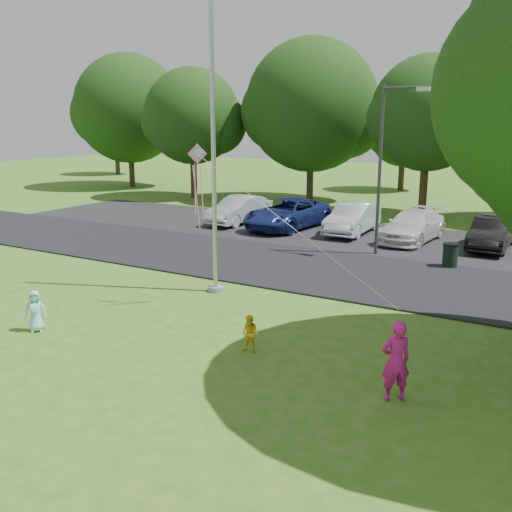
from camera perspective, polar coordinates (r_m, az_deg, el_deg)
The scene contains 12 objects.
ground at distance 12.38m, azimuth -3.51°, elevation -11.81°, with size 120.00×120.00×0.00m, color #3B6B1C.
park_road at distance 20.04m, azimuth 10.83°, elevation -1.96°, with size 60.00×6.00×0.06m, color black.
parking_strip at distance 26.11m, azimuth 15.59°, elevation 1.37°, with size 42.00×7.00×0.06m, color black.
flagpole at distance 17.34m, azimuth -4.27°, elevation 9.75°, with size 0.50×0.50×10.00m.
street_lamp at distance 22.67m, azimuth 12.96°, elevation 9.81°, with size 1.86×0.35×6.60m.
trash_can at distance 21.92m, azimuth 18.85°, elevation 0.03°, with size 0.57×0.57×0.91m.
tree_row at distance 33.86m, azimuth 22.77°, elevation 13.20°, with size 64.35×11.94×10.88m.
parked_cars at distance 26.00m, azimuth 15.91°, elevation 2.95°, with size 20.49×5.52×1.47m.
woman at distance 11.35m, azimuth 13.78°, elevation -10.15°, with size 0.59×0.39×1.62m, color #C51A80.
child_yellow at distance 13.33m, azimuth -0.58°, elevation -7.80°, with size 0.43×0.34×0.89m, color yellow.
child_blue at distance 15.61m, azimuth -21.19°, elevation -5.16°, with size 0.53×0.34×1.08m, color #9EE5F3.
kite at distance 15.71m, azimuth -5.42°, elevation 8.22°, with size 6.80×3.03×2.81m.
Camera 1 is at (6.23, -9.30, 5.29)m, focal length 40.00 mm.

